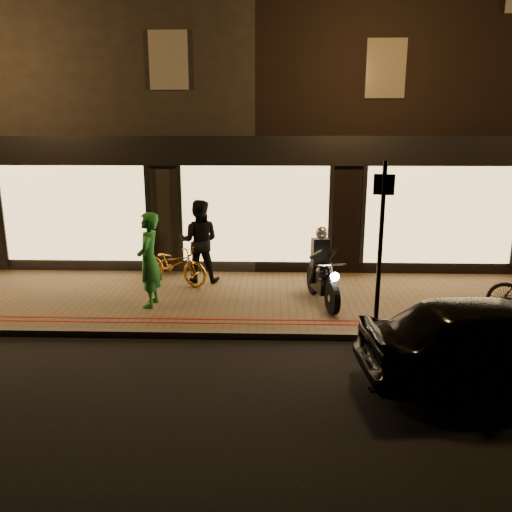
{
  "coord_description": "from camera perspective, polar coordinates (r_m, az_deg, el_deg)",
  "views": [
    {
      "loc": [
        0.43,
        -8.24,
        3.55
      ],
      "look_at": [
        0.1,
        1.73,
        1.1
      ],
      "focal_mm": 35.0,
      "sensor_mm": 36.0,
      "label": 1
    }
  ],
  "objects": [
    {
      "name": "building_row",
      "position": [
        17.25,
        0.49,
        16.12
      ],
      "size": [
        48.0,
        10.11,
        8.5
      ],
      "color": "black",
      "rests_on": "ground"
    },
    {
      "name": "sidewalk",
      "position": [
        10.82,
        -0.47,
        -5.01
      ],
      "size": [
        50.0,
        4.0,
        0.12
      ],
      "primitive_type": "cube",
      "color": "brown",
      "rests_on": "ground"
    },
    {
      "name": "red_kerb_lines",
      "position": [
        9.44,
        -0.84,
        -7.48
      ],
      "size": [
        50.0,
        0.26,
        0.01
      ],
      "color": "maroon",
      "rests_on": "sidewalk"
    },
    {
      "name": "motorcycle",
      "position": [
        10.38,
        7.57,
        -2.06
      ],
      "size": [
        0.69,
        1.92,
        1.59
      ],
      "rotation": [
        0.0,
        0.0,
        0.21
      ],
      "color": "black",
      "rests_on": "sidewalk"
    },
    {
      "name": "person_green",
      "position": [
        10.24,
        -12.14,
        -0.44
      ],
      "size": [
        0.46,
        0.7,
        1.93
      ],
      "primitive_type": "imported",
      "rotation": [
        0.0,
        0.0,
        -1.57
      ],
      "color": "#217D32",
      "rests_on": "sidewalk"
    },
    {
      "name": "ground",
      "position": [
        8.98,
        -1.01,
        -9.49
      ],
      "size": [
        90.0,
        90.0,
        0.0
      ],
      "primitive_type": "plane",
      "color": "black",
      "rests_on": "ground"
    },
    {
      "name": "bicycle_gold",
      "position": [
        11.78,
        -9.42,
        -0.92
      ],
      "size": [
        1.91,
        1.33,
        0.95
      ],
      "primitive_type": "imported",
      "rotation": [
        0.0,
        0.0,
        1.14
      ],
      "color": "orange",
      "rests_on": "sidewalk"
    },
    {
      "name": "parked_car",
      "position": [
        7.98,
        25.95,
        -8.86
      ],
      "size": [
        4.05,
        1.95,
        1.33
      ],
      "primitive_type": "imported",
      "rotation": [
        0.0,
        0.0,
        1.67
      ],
      "color": "black",
      "rests_on": "ground"
    },
    {
      "name": "person_dark",
      "position": [
        11.8,
        -6.52,
        1.71
      ],
      "size": [
        0.97,
        0.77,
        1.95
      ],
      "primitive_type": "imported",
      "rotation": [
        0.0,
        0.0,
        3.11
      ],
      "color": "black",
      "rests_on": "sidewalk"
    },
    {
      "name": "kerb_stone",
      "position": [
        9.0,
        -0.99,
        -9.01
      ],
      "size": [
        50.0,
        0.14,
        0.12
      ],
      "primitive_type": "cube",
      "color": "#59544C",
      "rests_on": "ground"
    },
    {
      "name": "sign_post",
      "position": [
        8.87,
        14.08,
        1.98
      ],
      "size": [
        0.34,
        0.13,
        3.0
      ],
      "rotation": [
        0.0,
        0.0,
        -0.29
      ],
      "color": "black",
      "rests_on": "sidewalk"
    }
  ]
}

